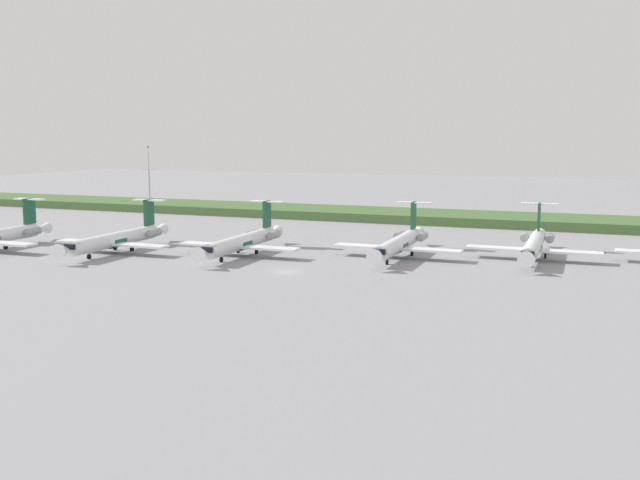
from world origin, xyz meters
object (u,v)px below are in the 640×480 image
Objects in this scene: regional_jet_second at (117,239)px; antenna_mast at (149,185)px; regional_jet_fourth at (399,243)px; regional_jet_third at (243,241)px; regional_jet_fifth at (534,245)px.

antenna_mast is at bearing 119.27° from regional_jet_second.
antenna_mast is at bearing 151.55° from regional_jet_fourth.
regional_jet_second is 1.00× the size of regional_jet_third.
regional_jet_fourth is 1.00× the size of regional_jet_fifth.
regional_jet_third is 77.56m from antenna_mast.
regional_jet_fourth is at bearing -28.45° from antenna_mast.
regional_jet_fifth is 1.66× the size of antenna_mast.
antenna_mast reaches higher than regional_jet_fourth.
antenna_mast reaches higher than regional_jet_fifth.
regional_jet_third is 1.66× the size of antenna_mast.
regional_jet_fourth is (50.29, 13.66, 0.00)m from regional_jet_second.
regional_jet_third is at bearing 13.41° from regional_jet_second.
regional_jet_fifth is (72.88, 19.95, 0.00)m from regional_jet_second.
regional_jet_fourth is 94.82m from antenna_mast.
regional_jet_second and regional_jet_fifth have the same top height.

